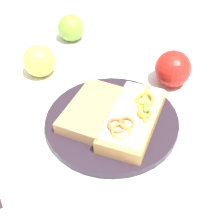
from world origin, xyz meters
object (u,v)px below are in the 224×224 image
bread_slice_side (92,110)px  apple_2 (39,61)px  apple_0 (173,69)px  plate (112,122)px  apple_1 (71,28)px  sandwich (133,118)px

bread_slice_side → apple_2: bearing=-116.5°
bread_slice_side → apple_0: apple_0 is taller
plate → apple_0: (-0.08, -0.17, 0.03)m
bread_slice_side → apple_0: size_ratio=1.86×
plate → apple_0: bearing=-114.1°
plate → apple_2: size_ratio=3.53×
plate → apple_0: 0.19m
apple_0 → apple_1: 0.31m
sandwich → bread_slice_side: bearing=-90.5°
sandwich → bread_slice_side: size_ratio=1.20×
apple_1 → apple_2: apple_2 is taller
bread_slice_side → apple_1: 0.32m
apple_0 → apple_1: (0.30, -0.09, -0.01)m
sandwich → apple_1: 0.37m
plate → sandwich: (-0.04, -0.00, 0.03)m
sandwich → apple_2: bearing=-111.3°
plate → bread_slice_side: 0.05m
sandwich → plate: bearing=-91.1°
plate → apple_0: apple_0 is taller
bread_slice_side → plate: bearing=93.5°
plate → bread_slice_side: bread_slice_side is taller
plate → bread_slice_side: size_ratio=1.73×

